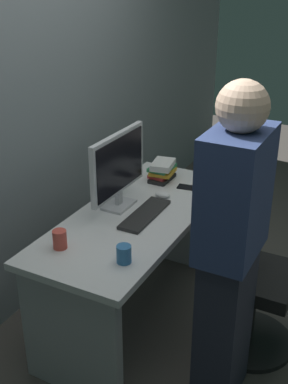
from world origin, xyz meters
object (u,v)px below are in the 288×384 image
at_px(desk, 137,246).
at_px(cup_by_monitor, 60,239).
at_px(mouse, 163,195).
at_px(cup_near_keyboard, 124,254).
at_px(office_chair, 245,279).
at_px(keyboard, 145,214).
at_px(book_stack, 162,170).
at_px(monitor, 118,166).
at_px(person_at_desk, 230,254).
at_px(cell_phone, 189,188).

bearing_deg(desk, cup_by_monitor, 162.15).
height_order(mouse, cup_near_keyboard, cup_near_keyboard).
xyz_separation_m(office_chair, keyboard, (-0.08, 0.59, 0.31)).
bearing_deg(book_stack, monitor, 173.43).
height_order(office_chair, cup_by_monitor, office_chair).
bearing_deg(cup_by_monitor, desk, -17.85).
xyz_separation_m(office_chair, person_at_desk, (-0.43, -0.03, 0.41)).
distance_m(keyboard, cell_phone, 0.48).
bearing_deg(mouse, desk, 172.30).
bearing_deg(mouse, person_at_desk, -134.12).
xyz_separation_m(desk, monitor, (0.04, 0.14, 0.47)).
bearing_deg(mouse, cell_phone, -24.91).
relative_size(office_chair, mouse, 9.40).
xyz_separation_m(desk, book_stack, (0.51, 0.08, 0.28)).
relative_size(desk, monitor, 2.80).
xyz_separation_m(mouse, cup_by_monitor, (-0.79, 0.20, 0.03)).
bearing_deg(keyboard, cell_phone, -9.38).
bearing_deg(keyboard, desk, 89.69).
bearing_deg(book_stack, keyboard, -164.88).
bearing_deg(person_at_desk, desk, 62.85).
distance_m(office_chair, cup_near_keyboard, 0.80).
bearing_deg(book_stack, mouse, -153.73).
distance_m(desk, book_stack, 0.59).
distance_m(office_chair, cup_by_monitor, 1.06).
relative_size(monitor, cup_near_keyboard, 5.97).
relative_size(desk, cup_by_monitor, 15.25).
xyz_separation_m(monitor, book_stack, (0.48, -0.05, -0.19)).
bearing_deg(desk, cup_near_keyboard, -158.31).
bearing_deg(desk, cell_phone, -15.32).
bearing_deg(office_chair, keyboard, 97.67).
distance_m(person_at_desk, keyboard, 0.72).
bearing_deg(cup_by_monitor, cup_near_keyboard, -84.16).
bearing_deg(office_chair, desk, 97.04).
xyz_separation_m(person_at_desk, cell_phone, (0.82, 0.55, -0.11)).
height_order(person_at_desk, keyboard, person_at_desk).
distance_m(monitor, cup_by_monitor, 0.59).
distance_m(office_chair, cell_phone, 0.72).
bearing_deg(cell_phone, desk, 157.02).
bearing_deg(cell_phone, mouse, 147.43).
xyz_separation_m(monitor, cell_phone, (0.43, -0.27, -0.25)).
xyz_separation_m(keyboard, book_stack, (0.51, 0.14, 0.06)).
distance_m(desk, monitor, 0.49).
bearing_deg(desk, keyboard, -89.66).
height_order(monitor, keyboard, monitor).
xyz_separation_m(monitor, cup_near_keyboard, (-0.51, -0.33, -0.21)).
height_order(desk, monitor, monitor).
distance_m(monitor, cup_near_keyboard, 0.64).
relative_size(cup_near_keyboard, book_stack, 0.41).
distance_m(book_stack, cell_phone, 0.22).
bearing_deg(office_chair, book_stack, 59.37).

